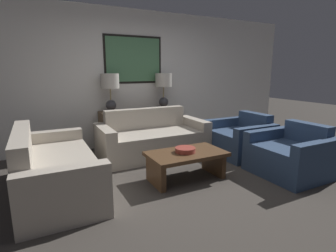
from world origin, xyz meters
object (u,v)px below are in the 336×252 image
(table_lamp_left, at_px, (110,86))
(armchair_near_back_wall, at_px, (240,139))
(table_lamp_right, at_px, (163,85))
(couch_by_back_wall, at_px, (152,140))
(couch_by_side, at_px, (54,170))
(decorative_bowl, at_px, (185,150))
(coffee_table, at_px, (186,160))
(armchair_near_camera, at_px, (291,156))
(console_table, at_px, (139,128))

(table_lamp_left, distance_m, armchair_near_back_wall, 2.57)
(table_lamp_right, distance_m, couch_by_back_wall, 1.26)
(couch_by_side, height_order, decorative_bowl, couch_by_side)
(table_lamp_left, relative_size, coffee_table, 0.66)
(coffee_table, distance_m, armchair_near_back_wall, 1.55)
(table_lamp_right, relative_size, armchair_near_back_wall, 0.73)
(armchair_near_back_wall, distance_m, armchair_near_camera, 1.06)
(coffee_table, relative_size, armchair_near_back_wall, 1.10)
(table_lamp_right, height_order, couch_by_back_wall, table_lamp_right)
(decorative_bowl, height_order, armchair_near_back_wall, armchair_near_back_wall)
(decorative_bowl, relative_size, armchair_near_camera, 0.29)
(armchair_near_back_wall, bearing_deg, couch_by_back_wall, 154.86)
(console_table, height_order, table_lamp_left, table_lamp_left)
(console_table, bearing_deg, armchair_near_camera, -58.99)
(console_table, xyz_separation_m, couch_by_back_wall, (0.00, -0.66, -0.08))
(console_table, distance_m, table_lamp_right, 1.00)
(coffee_table, bearing_deg, armchair_near_back_wall, 19.95)
(couch_by_back_wall, relative_size, armchair_near_back_wall, 1.96)
(couch_by_back_wall, relative_size, decorative_bowl, 6.77)
(console_table, xyz_separation_m, decorative_bowl, (-0.03, -1.85, 0.06))
(table_lamp_right, relative_size, coffee_table, 0.66)
(table_lamp_right, xyz_separation_m, couch_by_back_wall, (-0.55, -0.66, -0.92))
(console_table, relative_size, coffee_table, 1.42)
(table_lamp_left, relative_size, table_lamp_right, 1.00)
(table_lamp_left, distance_m, coffee_table, 2.14)
(console_table, xyz_separation_m, armchair_near_back_wall, (1.44, -1.33, -0.09))
(table_lamp_left, bearing_deg, armchair_near_camera, -50.30)
(console_table, bearing_deg, table_lamp_left, -180.00)
(coffee_table, bearing_deg, table_lamp_right, 73.12)
(console_table, bearing_deg, couch_by_back_wall, -90.00)
(table_lamp_left, xyz_separation_m, decorative_bowl, (0.52, -1.85, -0.78))
(couch_by_back_wall, height_order, decorative_bowl, couch_by_back_wall)
(table_lamp_left, xyz_separation_m, armchair_near_camera, (1.98, -2.39, -0.93))
(coffee_table, bearing_deg, armchair_near_camera, -19.95)
(console_table, height_order, coffee_table, console_table)
(console_table, relative_size, couch_by_back_wall, 0.80)
(table_lamp_right, relative_size, couch_by_side, 0.37)
(table_lamp_right, height_order, coffee_table, table_lamp_right)
(console_table, relative_size, table_lamp_left, 2.16)
(couch_by_back_wall, xyz_separation_m, armchair_near_back_wall, (1.44, -0.67, -0.01))
(table_lamp_right, distance_m, coffee_table, 2.15)
(console_table, relative_size, armchair_near_back_wall, 1.57)
(coffee_table, bearing_deg, console_table, 89.46)
(console_table, xyz_separation_m, couch_by_side, (-1.68, -1.44, -0.08))
(couch_by_back_wall, relative_size, coffee_table, 1.77)
(table_lamp_left, relative_size, armchair_near_camera, 0.73)
(couch_by_side, height_order, armchair_near_camera, couch_by_side)
(couch_by_back_wall, bearing_deg, console_table, 90.00)
(console_table, height_order, armchair_near_camera, console_table)
(console_table, xyz_separation_m, table_lamp_right, (0.55, -0.00, 0.84))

